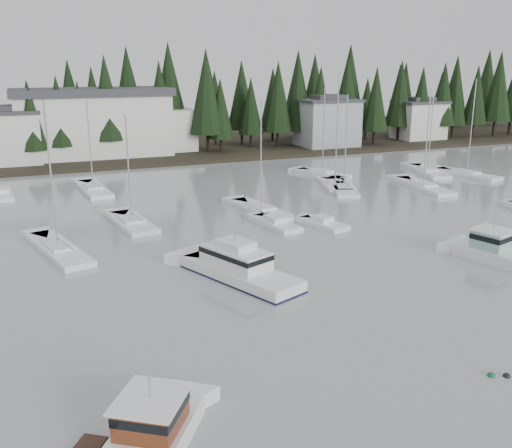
{
  "coord_description": "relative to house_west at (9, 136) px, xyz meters",
  "views": [
    {
      "loc": [
        -15.5,
        -15.03,
        15.46
      ],
      "look_at": [
        1.47,
        27.17,
        2.5
      ],
      "focal_mm": 40.0,
      "sensor_mm": 36.0,
      "label": 1
    }
  ],
  "objects": [
    {
      "name": "far_shore_land",
      "position": [
        18.0,
        18.0,
        -4.65
      ],
      "size": [
        240.0,
        54.0,
        1.0
      ],
      "primitive_type": "cube",
      "color": "black",
      "rests_on": "ground"
    },
    {
      "name": "house_west",
      "position": [
        0.0,
        0.0,
        0.0
      ],
      "size": [
        9.54,
        7.42,
        8.75
      ],
      "color": "silver",
      "rests_on": "ground"
    },
    {
      "name": "sailboat_9",
      "position": [
        24.99,
        -39.49,
        -4.59
      ],
      "size": [
        4.17,
        10.48,
        12.33
      ],
      "rotation": [
        0.0,
        0.0,
        1.73
      ],
      "color": "white",
      "rests_on": "ground"
    },
    {
      "name": "sailboat_13",
      "position": [
        55.85,
        -27.86,
        -4.6
      ],
      "size": [
        5.4,
        10.71,
        11.54
      ],
      "rotation": [
        0.0,
        0.0,
        1.31
      ],
      "color": "white",
      "rests_on": "ground"
    },
    {
      "name": "sailboat_10",
      "position": [
        38.89,
        -33.16,
        -4.59
      ],
      "size": [
        6.43,
        10.36,
        12.21
      ],
      "rotation": [
        0.0,
        0.0,
        1.16
      ],
      "color": "white",
      "rests_on": "ground"
    },
    {
      "name": "conifer_treeline",
      "position": [
        18.0,
        7.0,
        -4.65
      ],
      "size": [
        200.0,
        22.0,
        20.0
      ],
      "primitive_type": null,
      "color": "black",
      "rests_on": "ground"
    },
    {
      "name": "sailboat_12",
      "position": [
        38.66,
        -31.27,
        -4.56
      ],
      "size": [
        5.23,
        8.54,
        14.87
      ],
      "rotation": [
        0.0,
        0.0,
        1.27
      ],
      "color": "white",
      "rests_on": "ground"
    },
    {
      "name": "runabout_1",
      "position": [
        28.46,
        -46.86,
        -4.52
      ],
      "size": [
        3.61,
        5.89,
        1.42
      ],
      "rotation": [
        0.0,
        0.0,
        1.85
      ],
      "color": "white",
      "rests_on": "ground"
    },
    {
      "name": "runabout_4",
      "position": [
        24.22,
        -45.06,
        -4.52
      ],
      "size": [
        3.12,
        6.85,
        1.42
      ],
      "rotation": [
        0.0,
        0.0,
        1.71
      ],
      "color": "white",
      "rests_on": "ground"
    },
    {
      "name": "sailboat_5",
      "position": [
        11.26,
        -39.49,
        -4.6
      ],
      "size": [
        3.97,
        9.07,
        11.29
      ],
      "rotation": [
        0.0,
        0.0,
        1.7
      ],
      "color": "white",
      "rests_on": "ground"
    },
    {
      "name": "mooring_buoy_green",
      "position": [
        23.32,
        -74.52,
        -4.65
      ],
      "size": [
        0.42,
        0.42,
        0.42
      ],
      "primitive_type": "sphere",
      "color": "#145933",
      "rests_on": "ground"
    },
    {
      "name": "sailboat_7",
      "position": [
        48.76,
        -36.06,
        -4.59
      ],
      "size": [
        3.91,
        11.21,
        13.0
      ],
      "rotation": [
        0.0,
        0.0,
        1.46
      ],
      "color": "white",
      "rests_on": "ground"
    },
    {
      "name": "cabin_cruiser_center",
      "position": [
        16.07,
        -56.9,
        -3.99
      ],
      "size": [
        6.89,
        10.77,
        4.44
      ],
      "rotation": [
        0.0,
        0.0,
        1.96
      ],
      "color": "white",
      "rests_on": "ground"
    },
    {
      "name": "harbor_inn",
      "position": [
        15.04,
        3.34,
        1.12
      ],
      "size": [
        29.5,
        11.5,
        10.9
      ],
      "color": "silver",
      "rests_on": "ground"
    },
    {
      "name": "sailboat_3",
      "position": [
        4.03,
        -45.43,
        -4.59
      ],
      "size": [
        5.21,
        11.27,
        13.14
      ],
      "rotation": [
        0.0,
        0.0,
        1.82
      ],
      "color": "white",
      "rests_on": "ground"
    },
    {
      "name": "house_east_b",
      "position": [
        76.0,
        1.0,
        -0.25
      ],
      "size": [
        9.54,
        7.42,
        8.25
      ],
      "color": "silver",
      "rests_on": "ground"
    },
    {
      "name": "sailboat_6",
      "position": [
        40.83,
        -23.84,
        -4.58
      ],
      "size": [
        5.49,
        8.97,
        12.61
      ],
      "rotation": [
        0.0,
        0.0,
        1.94
      ],
      "color": "white",
      "rests_on": "ground"
    },
    {
      "name": "house_east_a",
      "position": [
        54.0,
        -1.0,
        0.25
      ],
      "size": [
        10.6,
        8.48,
        9.25
      ],
      "color": "#999EA0",
      "rests_on": "ground"
    },
    {
      "name": "sailboat_4",
      "position": [
        59.52,
        -31.81,
        -4.58
      ],
      "size": [
        4.86,
        10.23,
        13.86
      ],
      "rotation": [
        0.0,
        0.0,
        1.78
      ],
      "color": "white",
      "rests_on": "ground"
    },
    {
      "name": "sailboat_2",
      "position": [
        9.57,
        -22.21,
        -4.6
      ],
      "size": [
        3.73,
        10.85,
        11.62
      ],
      "rotation": [
        0.0,
        0.0,
        1.66
      ],
      "color": "white",
      "rests_on": "ground"
    },
    {
      "name": "mooring_buoy_dark",
      "position": [
        24.01,
        -74.85,
        -4.65
      ],
      "size": [
        0.4,
        0.4,
        0.4
      ],
      "primitive_type": "sphere",
      "color": "black",
      "rests_on": "ground"
    },
    {
      "name": "lobster_boat_teal",
      "position": [
        36.98,
        -61.65,
        -4.08
      ],
      "size": [
        5.38,
        9.11,
        4.79
      ],
      "rotation": [
        0.0,
        0.0,
        1.87
      ],
      "color": "white",
      "rests_on": "ground"
    },
    {
      "name": "runabout_3",
      "position": [
        -0.87,
        -21.38,
        -4.52
      ],
      "size": [
        2.82,
        7.01,
        1.42
      ],
      "rotation": [
        0.0,
        0.0,
        1.66
      ],
      "color": "white",
      "rests_on": "ground"
    }
  ]
}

